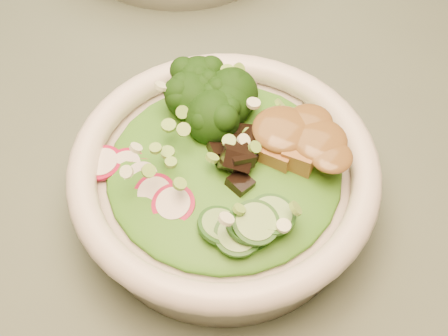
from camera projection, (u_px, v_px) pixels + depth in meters
The scene contains 10 objects.
dining_table at pixel (275, 248), 0.65m from camera, with size 1.20×0.80×0.75m.
salad_bowl at pixel (224, 181), 0.52m from camera, with size 0.25×0.25×0.07m.
lettuce_bed at pixel (224, 167), 0.50m from camera, with size 0.19×0.19×0.02m, color #2F6415.
broccoli_florets at pixel (203, 103), 0.52m from camera, with size 0.08×0.07×0.04m, color black, non-canonical shape.
radish_slices at pixel (148, 184), 0.49m from camera, with size 0.10×0.04×0.02m, color maroon, non-canonical shape.
cucumber_slices at pixel (244, 224), 0.46m from camera, with size 0.07×0.07×0.03m, color #86B363, non-canonical shape.
mushroom_heap at pixel (238, 155), 0.49m from camera, with size 0.07×0.07×0.04m, color black, non-canonical shape.
tofu_cubes at pixel (296, 145), 0.50m from camera, with size 0.08×0.06×0.03m, color olive, non-canonical shape.
peanut_sauce at pixel (297, 136), 0.49m from camera, with size 0.07×0.05×0.02m, color brown.
scallion_garnish at pixel (224, 151), 0.49m from camera, with size 0.18×0.18×0.02m, color #72AB3C, non-canonical shape.
Camera 1 is at (0.12, -0.30, 1.21)m, focal length 50.00 mm.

